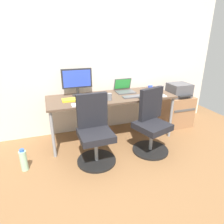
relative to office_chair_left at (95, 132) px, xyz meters
The scene contains 18 objects.
ground_plane 0.82m from the office_chair_left, 53.06° to the left, with size 5.28×5.28×0.00m, color brown.
back_wall 1.40m from the office_chair_left, 67.20° to the left, with size 4.40×0.04×2.60m, color silver.
desk 0.75m from the office_chair_left, 53.06° to the left, with size 2.02×0.72×0.74m.
office_chair_left is the anchor object (origin of this frame).
office_chair_right 0.86m from the office_chair_left, ahead, with size 0.55×0.55×0.94m.
side_cabinet 1.90m from the office_chair_left, 19.62° to the left, with size 0.50×0.47×0.58m.
printer 1.92m from the office_chair_left, 19.60° to the left, with size 0.38×0.40×0.24m.
water_bottle_on_floor 0.98m from the office_chair_left, behind, with size 0.09×0.09×0.31m.
desktop_monitor 0.97m from the office_chair_left, 95.52° to the left, with size 0.48×0.18×0.43m.
open_laptop 1.09m from the office_chair_left, 45.58° to the left, with size 0.31×0.29×0.22m.
keyboard_by_monitor 0.43m from the office_chair_left, 105.53° to the left, with size 0.34×0.12×0.02m, color silver.
keyboard_by_laptop 0.90m from the office_chair_left, 28.33° to the left, with size 0.34×0.12×0.02m, color #515156.
mouse_by_monitor 0.91m from the office_chair_left, 18.52° to the left, with size 0.06×0.10×0.03m, color #2D2D2D.
mouse_by_laptop 0.61m from the office_chair_left, 91.61° to the left, with size 0.06×0.10×0.03m, color #515156.
coffee_mug 1.40m from the office_chair_left, 29.05° to the left, with size 0.08×0.08×0.09m, color blue.
pen_cup 0.62m from the office_chair_left, 47.74° to the left, with size 0.07×0.07×0.10m, color slate.
notebook 0.67m from the office_chair_left, 115.11° to the left, with size 0.21×0.15×0.03m, color yellow.
paper_pile 1.26m from the office_chair_left, 18.39° to the left, with size 0.21×0.30×0.01m, color white.
Camera 1 is at (-0.96, -2.88, 1.65)m, focal length 31.45 mm.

